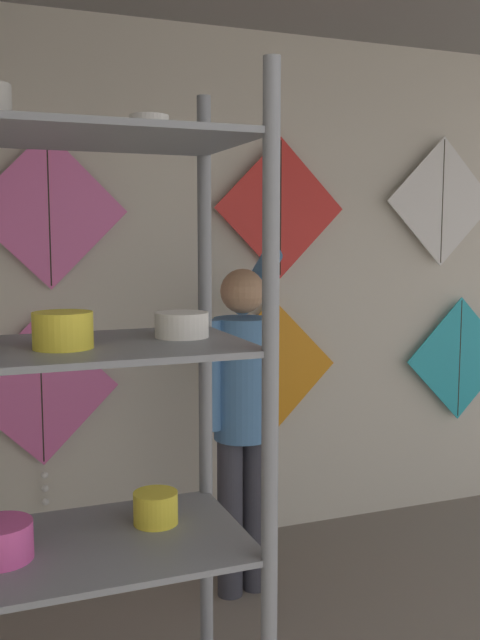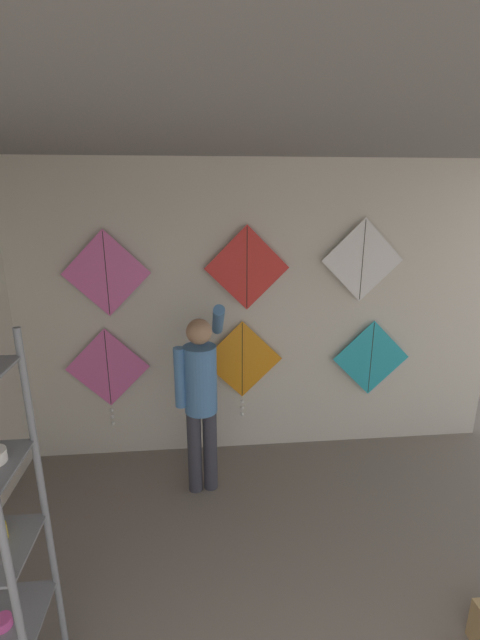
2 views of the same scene
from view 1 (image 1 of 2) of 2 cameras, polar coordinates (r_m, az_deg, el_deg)
back_panel at (r=4.05m, az=2.57°, el=2.40°), size 4.99×0.06×2.80m
shelf_rack at (r=1.43m, az=-18.67°, el=-18.05°), size 0.92×0.39×2.00m
shopkeeper at (r=3.37m, az=0.13°, el=-6.51°), size 0.42×0.60×1.66m
kite_0 at (r=3.71m, az=-15.58°, el=-5.85°), size 0.77×0.04×0.98m
kite_1 at (r=4.01m, az=2.63°, el=-4.17°), size 0.77×0.04×0.98m
kite_2 at (r=4.66m, az=17.15°, el=-2.96°), size 0.77×0.01×0.77m
kite_3 at (r=3.63m, az=-15.03°, el=8.43°), size 0.77×0.01×0.77m
kite_4 at (r=3.96m, az=3.25°, el=8.90°), size 0.77×0.01×0.77m
kite_5 at (r=4.50m, az=15.88°, el=9.09°), size 0.77×0.01×0.77m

